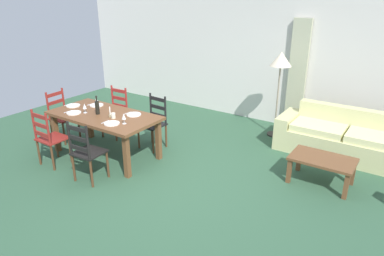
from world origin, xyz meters
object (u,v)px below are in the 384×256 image
(dining_chair_head_west, at_px, (62,116))
(couch, at_px, (346,140))
(wine_bottle, at_px, (97,107))
(dining_chair_near_right, at_px, (86,152))
(coffee_table, at_px, (322,162))
(wine_glass_near_right, at_px, (124,117))
(standing_lamp, at_px, (281,64))
(wine_glass_far_left, at_px, (98,102))
(coffee_cup_primary, at_px, (113,116))
(dining_table, at_px, (104,119))
(wine_glass_near_left, at_px, (85,107))
(dining_chair_near_left, at_px, (50,138))
(dining_chair_far_left, at_px, (116,112))
(dining_chair_far_right, at_px, (154,122))

(dining_chair_head_west, distance_m, couch, 5.16)
(wine_bottle, bearing_deg, dining_chair_near_right, -54.47)
(dining_chair_near_right, height_order, coffee_table, dining_chair_near_right)
(wine_glass_near_right, bearing_deg, coffee_table, 23.68)
(standing_lamp, bearing_deg, coffee_table, -47.92)
(wine_glass_far_left, bearing_deg, coffee_table, 14.07)
(dining_chair_head_west, distance_m, coffee_cup_primary, 1.50)
(dining_table, relative_size, couch, 0.83)
(wine_bottle, height_order, wine_glass_near_left, wine_bottle)
(dining_chair_near_left, xyz_separation_m, dining_chair_head_west, (-0.72, 0.78, 0.00))
(couch, xyz_separation_m, standing_lamp, (-1.35, 0.18, 1.12))
(dining_chair_head_west, distance_m, wine_bottle, 1.17)
(coffee_cup_primary, distance_m, couch, 3.96)
(wine_bottle, height_order, couch, wine_bottle)
(dining_chair_far_left, height_order, coffee_cup_primary, dining_chair_far_left)
(dining_table, height_order, wine_bottle, wine_bottle)
(dining_chair_head_west, xyz_separation_m, wine_glass_near_right, (1.79, -0.16, 0.38))
(dining_chair_near_right, bearing_deg, couch, 45.63)
(dining_chair_far_right, distance_m, wine_glass_near_left, 1.22)
(wine_glass_near_left, distance_m, wine_glass_near_right, 0.91)
(dining_chair_head_west, bearing_deg, standing_lamp, 36.77)
(dining_chair_far_left, distance_m, wine_glass_far_left, 0.72)
(dining_chair_far_left, xyz_separation_m, wine_glass_near_left, (0.18, -0.86, 0.38))
(dining_chair_far_left, bearing_deg, wine_glass_near_right, -38.68)
(dining_chair_head_west, height_order, wine_glass_near_right, dining_chair_head_west)
(dining_chair_far_right, distance_m, wine_glass_near_right, 0.95)
(wine_glass_near_right, xyz_separation_m, standing_lamp, (1.49, 2.61, 0.55))
(dining_chair_near_right, xyz_separation_m, coffee_table, (2.92, 1.86, -0.12))
(wine_glass_near_right, xyz_separation_m, coffee_cup_primary, (-0.32, 0.09, -0.07))
(dining_chair_near_left, bearing_deg, couch, 37.98)
(dining_chair_near_left, xyz_separation_m, coffee_cup_primary, (0.75, 0.71, 0.32))
(dining_chair_near_left, height_order, wine_glass_near_right, dining_chair_near_left)
(dining_chair_near_right, bearing_deg, coffee_cup_primary, 102.05)
(couch, bearing_deg, standing_lamp, 172.22)
(dining_table, relative_size, dining_chair_near_left, 1.98)
(dining_chair_near_right, bearing_deg, dining_table, 119.23)
(wine_glass_near_right, bearing_deg, wine_glass_far_left, 162.25)
(wine_bottle, xyz_separation_m, couch, (3.53, 2.34, -0.58))
(coffee_table, bearing_deg, dining_table, -162.28)
(dining_chair_near_right, bearing_deg, wine_glass_near_right, 75.68)
(dining_chair_far_left, xyz_separation_m, wine_glass_far_left, (0.18, -0.58, 0.38))
(dining_chair_near_right, relative_size, coffee_table, 1.07)
(wine_bottle, height_order, wine_glass_far_left, wine_bottle)
(dining_table, xyz_separation_m, wine_glass_near_left, (-0.31, -0.13, 0.20))
(dining_chair_near_right, relative_size, wine_bottle, 3.04)
(dining_chair_head_west, height_order, coffee_table, dining_chair_head_west)
(dining_table, distance_m, dining_chair_far_left, 0.90)
(dining_chair_far_left, bearing_deg, dining_chair_near_left, -89.20)
(couch, xyz_separation_m, coffee_table, (-0.09, -1.22, 0.06))
(dining_chair_far_right, bearing_deg, coffee_table, 6.84)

